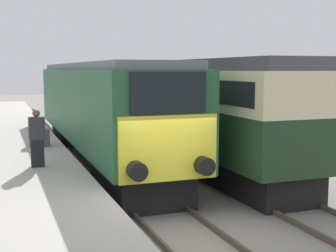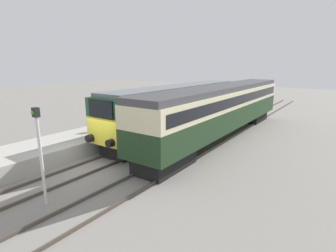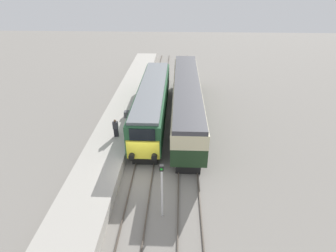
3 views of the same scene
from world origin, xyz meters
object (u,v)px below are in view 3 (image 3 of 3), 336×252
passenger_carriage (187,96)px  luggage_crate (128,114)px  signal_post (162,187)px  person_on_platform (116,128)px  locomotive (153,101)px

passenger_carriage → luggage_crate: (-5.81, -1.89, -1.22)m
signal_post → person_on_platform: bearing=119.9°
locomotive → person_on_platform: size_ratio=9.93×
locomotive → signal_post: signal_post is taller
locomotive → passenger_carriage: passenger_carriage is taller
passenger_carriage → luggage_crate: passenger_carriage is taller
luggage_crate → locomotive: bearing=22.6°
passenger_carriage → luggage_crate: 6.23m
luggage_crate → signal_post: bearing=-70.3°
passenger_carriage → signal_post: bearing=-97.2°
locomotive → person_on_platform: (-2.77, -4.69, -0.49)m
locomotive → person_on_platform: 5.47m
passenger_carriage → signal_post: size_ratio=4.91×
person_on_platform → luggage_crate: person_on_platform is taller
passenger_carriage → person_on_platform: 8.35m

